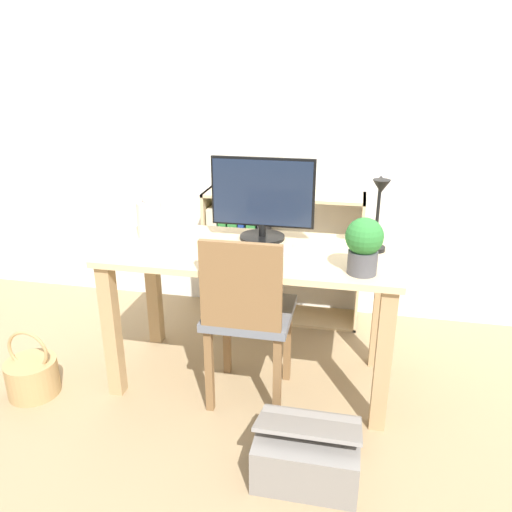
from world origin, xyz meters
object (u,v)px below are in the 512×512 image
object	(u,v)px
chair	(247,313)
bookshelf	(255,253)
keyboard	(250,248)
vase	(150,217)
monitor	(263,197)
potted_plant	(364,244)
storage_box	(307,453)
desk_lamp	(379,209)
basket	(32,376)

from	to	relation	value
chair	bookshelf	xyz separation A→B (m)	(-0.15, 0.92, -0.06)
keyboard	vase	size ratio (longest dim) A/B	1.60
chair	bookshelf	size ratio (longest dim) A/B	0.90
monitor	keyboard	world-z (taller)	monitor
monitor	bookshelf	bearing A→B (deg)	105.28
keyboard	potted_plant	bearing A→B (deg)	-18.85
monitor	storage_box	size ratio (longest dim) A/B	1.24
monitor	keyboard	size ratio (longest dim) A/B	1.34
monitor	potted_plant	distance (m)	0.62
desk_lamp	bookshelf	size ratio (longest dim) A/B	0.37
monitor	bookshelf	xyz separation A→B (m)	(-0.15, 0.56, -0.52)
vase	storage_box	xyz separation A→B (m)	(0.91, -0.70, -0.73)
chair	storage_box	world-z (taller)	chair
chair	basket	bearing A→B (deg)	-166.50
bookshelf	keyboard	bearing A→B (deg)	-80.39
keyboard	vase	bearing A→B (deg)	169.65
chair	storage_box	xyz separation A→B (m)	(0.34, -0.42, -0.38)
desk_lamp	basket	xyz separation A→B (m)	(-1.64, -0.40, -0.85)
desk_lamp	basket	distance (m)	1.89
desk_lamp	keyboard	bearing A→B (deg)	-174.09
bookshelf	basket	bearing A→B (deg)	-130.48
chair	storage_box	bearing A→B (deg)	-45.92
basket	storage_box	world-z (taller)	basket
keyboard	desk_lamp	world-z (taller)	desk_lamp
monitor	potted_plant	size ratio (longest dim) A/B	2.12
desk_lamp	bookshelf	xyz separation A→B (m)	(-0.71, 0.68, -0.52)
monitor	basket	xyz separation A→B (m)	(-1.08, -0.52, -0.85)
monitor	desk_lamp	distance (m)	0.57
chair	basket	distance (m)	1.16
basket	chair	bearing A→B (deg)	8.36
potted_plant	chair	bearing A→B (deg)	-179.59
keyboard	storage_box	size ratio (longest dim) A/B	0.93
potted_plant	storage_box	xyz separation A→B (m)	(-0.16, -0.42, -0.76)
monitor	chair	world-z (taller)	monitor
vase	basket	bearing A→B (deg)	-138.56
vase	storage_box	bearing A→B (deg)	-37.58
vase	potted_plant	distance (m)	1.11
bookshelf	desk_lamp	bearing A→B (deg)	-43.52
monitor	potted_plant	bearing A→B (deg)	-35.64
basket	vase	bearing A→B (deg)	41.44
chair	potted_plant	bearing A→B (deg)	5.54
vase	chair	bearing A→B (deg)	-26.33
basket	keyboard	bearing A→B (deg)	18.12
basket	potted_plant	bearing A→B (deg)	5.86
monitor	basket	distance (m)	1.47
desk_lamp	chair	xyz separation A→B (m)	(-0.56, -0.25, -0.46)
monitor	vase	bearing A→B (deg)	-172.13
vase	potted_plant	size ratio (longest dim) A/B	0.99
potted_plant	monitor	bearing A→B (deg)	144.36
chair	basket	world-z (taller)	chair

